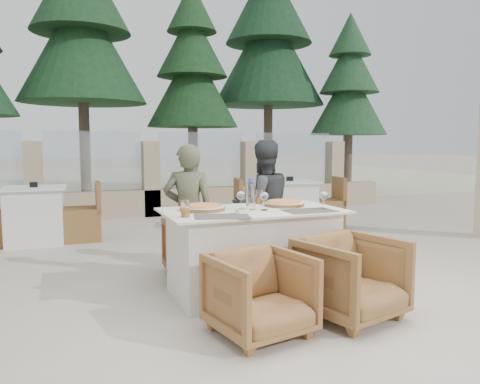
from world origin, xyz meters
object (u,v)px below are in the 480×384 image
object	(u,v)px
water_bottle	(251,194)
diner_left	(188,212)
dining_table	(252,252)
armchair_near_left	(260,295)
armchair_far_right	(249,239)
wine_glass_centre	(241,199)
olive_dish	(242,211)
beer_glass_left	(185,208)
armchair_far_left	(197,247)
bg_table_b	(290,205)
diner_right	(263,206)
armchair_near_right	(351,278)
bg_table_a	(35,215)
wine_glass_corner	(324,199)
pizza_left	(203,207)
wine_glass_near	(264,200)
beer_glass_right	(259,197)

from	to	relation	value
water_bottle	diner_left	distance (m)	0.78
dining_table	armchair_near_left	size ratio (longest dim) A/B	2.45
armchair_far_right	wine_glass_centre	bearing A→B (deg)	57.29
olive_dish	diner_left	distance (m)	0.84
water_bottle	beer_glass_left	world-z (taller)	water_bottle
armchair_far_left	armchair_far_right	world-z (taller)	same
armchair_far_left	bg_table_b	distance (m)	2.91
armchair_far_left	diner_right	world-z (taller)	diner_right
diner_left	bg_table_b	distance (m)	3.06
armchair_far_right	armchair_near_right	bearing A→B (deg)	88.14
armchair_near_right	bg_table_a	size ratio (longest dim) A/B	0.43
dining_table	wine_glass_centre	bearing A→B (deg)	145.43
dining_table	bg_table_b	world-z (taller)	same
armchair_far_left	armchair_far_right	xyz separation A→B (m)	(0.66, 0.20, -0.00)
bg_table_b	diner_left	bearing A→B (deg)	-126.17
water_bottle	wine_glass_centre	bearing A→B (deg)	141.56
dining_table	wine_glass_centre	size ratio (longest dim) A/B	8.70
armchair_near_left	bg_table_a	bearing A→B (deg)	101.30
dining_table	armchair_far_left	bearing A→B (deg)	113.48
dining_table	armchair_far_left	distance (m)	0.79
armchair_near_left	armchair_near_right	xyz separation A→B (m)	(0.79, 0.04, 0.02)
wine_glass_corner	olive_dish	world-z (taller)	wine_glass_corner
beer_glass_left	olive_dish	bearing A→B (deg)	3.39
water_bottle	olive_dish	world-z (taller)	water_bottle
water_bottle	armchair_far_right	xyz separation A→B (m)	(0.36, 0.92, -0.61)
pizza_left	water_bottle	size ratio (longest dim) A/B	1.43
wine_glass_near	armchair_near_right	distance (m)	1.02
diner_right	water_bottle	bearing A→B (deg)	56.92
diner_right	beer_glass_right	bearing A→B (deg)	59.82
diner_right	bg_table_a	xyz separation A→B (m)	(-2.33, 2.37, -0.31)
beer_glass_left	armchair_far_right	xyz separation A→B (m)	(1.02, 1.11, -0.54)
wine_glass_near	wine_glass_corner	bearing A→B (deg)	-15.26
wine_glass_near	bg_table_a	size ratio (longest dim) A/B	0.11
beer_glass_left	beer_glass_right	xyz separation A→B (m)	(0.88, 0.52, 0.00)
dining_table	diner_left	size ratio (longest dim) A/B	1.18
dining_table	wine_glass_corner	distance (m)	0.80
wine_glass_centre	armchair_far_right	distance (m)	1.12
pizza_left	bg_table_a	size ratio (longest dim) A/B	0.25
dining_table	diner_left	xyz separation A→B (m)	(-0.42, 0.63, 0.30)
pizza_left	beer_glass_left	xyz separation A→B (m)	(-0.24, -0.32, 0.04)
wine_glass_near	armchair_near_left	world-z (taller)	wine_glass_near
armchair_far_right	armchair_near_left	bearing A→B (deg)	63.92
pizza_left	beer_glass_right	bearing A→B (deg)	17.56
armchair_far_left	bg_table_b	bearing A→B (deg)	-132.93
beer_glass_right	armchair_far_right	bearing A→B (deg)	77.19
dining_table	diner_left	world-z (taller)	diner_left
dining_table	water_bottle	xyz separation A→B (m)	(-0.01, 0.00, 0.53)
beer_glass_left	armchair_far_right	size ratio (longest dim) A/B	0.21
olive_dish	armchair_far_left	world-z (taller)	olive_dish
armchair_far_right	wine_glass_near	bearing A→B (deg)	69.18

